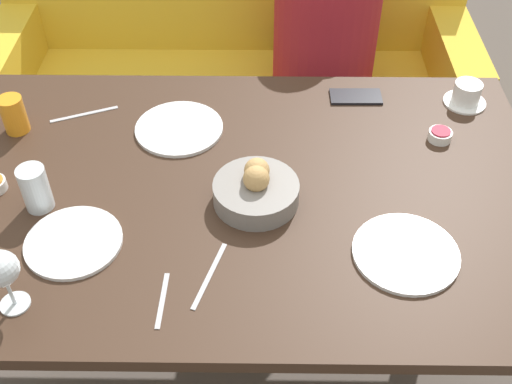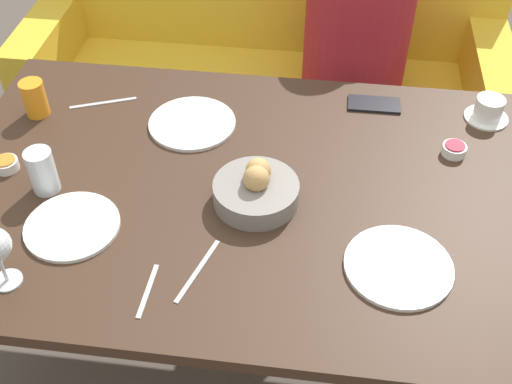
{
  "view_description": "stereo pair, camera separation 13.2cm",
  "coord_description": "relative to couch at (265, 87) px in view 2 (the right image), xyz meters",
  "views": [
    {
      "loc": [
        0.05,
        -1.16,
        1.83
      ],
      "look_at": [
        0.03,
        -0.05,
        0.75
      ],
      "focal_mm": 45.0,
      "sensor_mm": 36.0,
      "label": 1
    },
    {
      "loc": [
        0.18,
        -1.15,
        1.83
      ],
      "look_at": [
        0.03,
        -0.05,
        0.75
      ],
      "focal_mm": 45.0,
      "sensor_mm": 36.0,
      "label": 2
    }
  ],
  "objects": [
    {
      "name": "ground_plane",
      "position": [
        0.07,
        -1.03,
        -0.32
      ],
      "size": [
        10.0,
        10.0,
        0.0
      ],
      "primitive_type": "plane",
      "color": "#564C44"
    },
    {
      "name": "dining_table",
      "position": [
        0.07,
        -1.03,
        0.33
      ],
      "size": [
        1.53,
        0.99,
        0.72
      ],
      "color": "#3D281C",
      "rests_on": "ground_plane"
    },
    {
      "name": "couch",
      "position": [
        0.0,
        0.0,
        0.0
      ],
      "size": [
        1.81,
        0.7,
        0.88
      ],
      "color": "gold",
      "rests_on": "ground_plane"
    },
    {
      "name": "seated_person",
      "position": [
        0.34,
        -0.15,
        0.19
      ],
      "size": [
        0.37,
        0.48,
        1.19
      ],
      "color": "#23232D",
      "rests_on": "ground_plane"
    },
    {
      "name": "bread_basket",
      "position": [
        0.1,
        -1.08,
        0.44
      ],
      "size": [
        0.21,
        0.21,
        0.11
      ],
      "color": "gray",
      "rests_on": "dining_table"
    },
    {
      "name": "plate_near_left",
      "position": [
        -0.31,
        -1.22,
        0.41
      ],
      "size": [
        0.22,
        0.22,
        0.01
      ],
      "color": "white",
      "rests_on": "dining_table"
    },
    {
      "name": "plate_near_right",
      "position": [
        0.44,
        -1.25,
        0.41
      ],
      "size": [
        0.24,
        0.24,
        0.01
      ],
      "color": "white",
      "rests_on": "dining_table"
    },
    {
      "name": "plate_far_center",
      "position": [
        -0.11,
        -0.8,
        0.41
      ],
      "size": [
        0.24,
        0.24,
        0.01
      ],
      "color": "white",
      "rests_on": "dining_table"
    },
    {
      "name": "juice_glass",
      "position": [
        -0.56,
        -0.81,
        0.46
      ],
      "size": [
        0.07,
        0.07,
        0.1
      ],
      "color": "orange",
      "rests_on": "dining_table"
    },
    {
      "name": "water_tumbler",
      "position": [
        -0.42,
        -1.1,
        0.47
      ],
      "size": [
        0.07,
        0.07,
        0.12
      ],
      "color": "silver",
      "rests_on": "dining_table"
    },
    {
      "name": "coffee_cup",
      "position": [
        0.7,
        -0.66,
        0.44
      ],
      "size": [
        0.12,
        0.12,
        0.07
      ],
      "color": "white",
      "rests_on": "dining_table"
    },
    {
      "name": "jam_bowl_berry",
      "position": [
        0.6,
        -0.83,
        0.42
      ],
      "size": [
        0.06,
        0.06,
        0.03
      ],
      "color": "white",
      "rests_on": "dining_table"
    },
    {
      "name": "jam_bowl_honey",
      "position": [
        -0.55,
        -1.04,
        0.42
      ],
      "size": [
        0.06,
        0.06,
        0.03
      ],
      "color": "white",
      "rests_on": "dining_table"
    },
    {
      "name": "fork_silver",
      "position": [
        -0.39,
        -0.73,
        0.41
      ],
      "size": [
        0.18,
        0.08,
        0.0
      ],
      "color": "#B7B7BC",
      "rests_on": "dining_table"
    },
    {
      "name": "knife_silver",
      "position": [
        0.0,
        -1.31,
        0.41
      ],
      "size": [
        0.07,
        0.19,
        0.0
      ],
      "color": "#B7B7BC",
      "rests_on": "dining_table"
    },
    {
      "name": "spoon_coffee",
      "position": [
        -0.09,
        -1.38,
        0.41
      ],
      "size": [
        0.02,
        0.14,
        0.0
      ],
      "color": "#B7B7BC",
      "rests_on": "dining_table"
    },
    {
      "name": "cell_phone",
      "position": [
        0.39,
        -0.64,
        0.41
      ],
      "size": [
        0.15,
        0.08,
        0.01
      ],
      "color": "black",
      "rests_on": "dining_table"
    }
  ]
}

